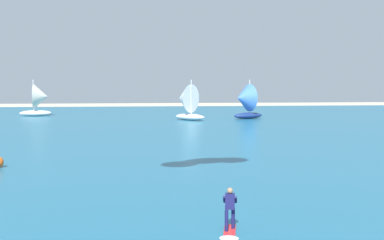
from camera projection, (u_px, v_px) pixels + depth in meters
The scene contains 5 objects.
ocean at pixel (163, 129), 54.27m from camera, with size 160.00×90.00×0.10m, color #1E607F.
kitesurfer at pixel (230, 217), 17.70m from camera, with size 0.93×2.02×1.67m.
sailboat_outermost at pixel (40, 99), 73.08m from camera, with size 4.91×4.21×5.63m.
sailboat_far_left at pixel (186, 102), 66.09m from camera, with size 5.04×4.82×5.62m.
sailboat_heeled_over at pixel (244, 101), 67.87m from camera, with size 4.99×4.46×5.61m.
Camera 1 is at (-1.04, -3.43, 5.86)m, focal length 44.27 mm.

